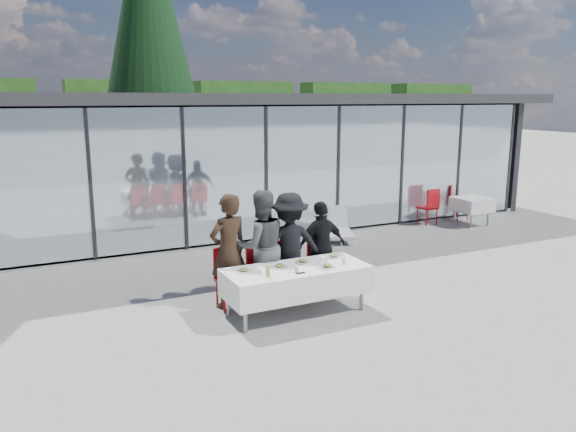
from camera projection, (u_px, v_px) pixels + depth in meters
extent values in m
plane|color=gray|center=(307.00, 302.00, 9.38)|extent=(90.00, 90.00, 0.00)
cube|color=gray|center=(243.00, 207.00, 17.26)|extent=(14.00, 8.00, 0.10)
cube|color=black|center=(203.00, 147.00, 20.37)|extent=(14.00, 0.20, 3.20)
cube|color=black|center=(423.00, 148.00, 19.90)|extent=(0.20, 8.00, 3.20)
cube|color=silver|center=(303.00, 172.00, 13.45)|extent=(13.60, 0.06, 3.10)
cube|color=#2D2D30|center=(246.00, 99.00, 16.23)|extent=(14.80, 8.80, 0.24)
cube|color=#262628|center=(90.00, 186.00, 11.36)|extent=(0.08, 0.10, 3.10)
cube|color=#262628|center=(184.00, 180.00, 12.20)|extent=(0.08, 0.10, 3.10)
cube|color=#262628|center=(266.00, 174.00, 13.03)|extent=(0.08, 0.10, 3.10)
cube|color=#262628|center=(338.00, 170.00, 13.86)|extent=(0.08, 0.10, 3.10)
cube|color=#262628|center=(401.00, 166.00, 14.70)|extent=(0.08, 0.10, 3.10)
cube|color=#262628|center=(458.00, 162.00, 15.53)|extent=(0.08, 0.10, 3.10)
cube|color=#262628|center=(509.00, 159.00, 16.37)|extent=(0.08, 0.10, 3.10)
cube|color=#B20B14|center=(175.00, 210.00, 14.79)|extent=(0.45, 0.45, 0.90)
cube|color=#B20B14|center=(223.00, 202.00, 15.87)|extent=(0.45, 0.45, 0.90)
cube|color=#B20B14|center=(309.00, 198.00, 16.50)|extent=(0.45, 0.45, 0.90)
cube|color=#B20B14|center=(354.00, 190.00, 17.98)|extent=(0.45, 0.45, 0.90)
cube|color=#193D13|center=(123.00, 117.00, 34.40)|extent=(6.50, 2.00, 4.40)
cube|color=#193D13|center=(244.00, 115.00, 37.83)|extent=(6.50, 2.00, 4.40)
cube|color=#193D13|center=(345.00, 114.00, 41.26)|extent=(6.50, 2.00, 4.40)
cube|color=#193D13|center=(431.00, 112.00, 44.70)|extent=(6.50, 2.00, 4.40)
cube|color=white|center=(296.00, 280.00, 8.79)|extent=(2.26, 0.96, 0.42)
cylinder|color=gray|center=(245.00, 309.00, 8.10)|extent=(0.06, 0.06, 0.71)
cylinder|color=gray|center=(362.00, 289.00, 8.95)|extent=(0.06, 0.06, 0.71)
cylinder|color=gray|center=(229.00, 294.00, 8.71)|extent=(0.06, 0.06, 0.71)
cylinder|color=gray|center=(339.00, 277.00, 9.57)|extent=(0.06, 0.06, 0.71)
imported|color=#302015|center=(229.00, 251.00, 9.01)|extent=(0.83, 0.83, 1.87)
cube|color=#B20B14|center=(231.00, 281.00, 9.03)|extent=(0.44, 0.44, 0.05)
cube|color=#B20B14|center=(226.00, 263.00, 9.16)|extent=(0.44, 0.04, 0.55)
cylinder|color=#B20B14|center=(225.00, 300.00, 8.84)|extent=(0.04, 0.04, 0.43)
cylinder|color=#B20B14|center=(246.00, 297.00, 9.00)|extent=(0.04, 0.04, 0.43)
cylinder|color=#B20B14|center=(217.00, 293.00, 9.16)|extent=(0.04, 0.04, 0.43)
cylinder|color=#B20B14|center=(238.00, 290.00, 9.32)|extent=(0.04, 0.04, 0.43)
imported|color=#515151|center=(261.00, 246.00, 9.25)|extent=(1.00, 1.00, 1.89)
cube|color=#B20B14|center=(263.00, 277.00, 9.27)|extent=(0.44, 0.44, 0.05)
cube|color=#B20B14|center=(258.00, 259.00, 9.40)|extent=(0.44, 0.04, 0.55)
cylinder|color=#B20B14|center=(258.00, 295.00, 9.09)|extent=(0.04, 0.04, 0.43)
cylinder|color=#B20B14|center=(278.00, 292.00, 9.24)|extent=(0.04, 0.04, 0.43)
cylinder|color=#B20B14|center=(249.00, 288.00, 9.40)|extent=(0.04, 0.04, 0.43)
cylinder|color=#B20B14|center=(269.00, 285.00, 9.56)|extent=(0.04, 0.04, 0.43)
imported|color=black|center=(289.00, 245.00, 9.48)|extent=(1.38, 1.38, 1.80)
cube|color=#B20B14|center=(291.00, 272.00, 9.50)|extent=(0.44, 0.44, 0.05)
cube|color=#B20B14|center=(286.00, 255.00, 9.62)|extent=(0.44, 0.04, 0.55)
cylinder|color=#B20B14|center=(287.00, 290.00, 9.31)|extent=(0.04, 0.04, 0.43)
cylinder|color=#B20B14|center=(306.00, 287.00, 9.47)|extent=(0.04, 0.04, 0.43)
cylinder|color=#B20B14|center=(277.00, 284.00, 9.63)|extent=(0.04, 0.04, 0.43)
cylinder|color=#B20B14|center=(296.00, 281.00, 9.78)|extent=(0.04, 0.04, 0.43)
imported|color=black|center=(321.00, 247.00, 9.77)|extent=(0.98, 0.98, 1.61)
cube|color=#B20B14|center=(324.00, 267.00, 9.77)|extent=(0.44, 0.44, 0.05)
cube|color=#B20B14|center=(318.00, 251.00, 9.89)|extent=(0.44, 0.04, 0.55)
cylinder|color=#B20B14|center=(319.00, 285.00, 9.58)|extent=(0.04, 0.04, 0.43)
cylinder|color=#B20B14|center=(337.00, 282.00, 9.73)|extent=(0.04, 0.04, 0.43)
cylinder|color=#B20B14|center=(309.00, 279.00, 9.90)|extent=(0.04, 0.04, 0.43)
cylinder|color=#B20B14|center=(327.00, 276.00, 10.05)|extent=(0.04, 0.04, 0.43)
cylinder|color=silver|center=(244.00, 271.00, 8.53)|extent=(0.26, 0.26, 0.01)
ellipsoid|color=tan|center=(244.00, 269.00, 8.53)|extent=(0.15, 0.15, 0.05)
cylinder|color=silver|center=(280.00, 268.00, 8.73)|extent=(0.26, 0.26, 0.01)
ellipsoid|color=#3C6224|center=(280.00, 265.00, 8.72)|extent=(0.15, 0.15, 0.05)
cylinder|color=silver|center=(303.00, 263.00, 8.99)|extent=(0.26, 0.26, 0.01)
ellipsoid|color=tan|center=(303.00, 260.00, 8.99)|extent=(0.15, 0.15, 0.05)
cylinder|color=silver|center=(334.00, 257.00, 9.29)|extent=(0.26, 0.26, 0.01)
ellipsoid|color=#3C6224|center=(334.00, 255.00, 9.28)|extent=(0.15, 0.15, 0.05)
cylinder|color=silver|center=(327.00, 267.00, 8.75)|extent=(0.26, 0.26, 0.01)
ellipsoid|color=#3C6224|center=(327.00, 265.00, 8.74)|extent=(0.15, 0.15, 0.05)
cylinder|color=#83B049|center=(268.00, 271.00, 8.29)|extent=(0.06, 0.06, 0.16)
cylinder|color=silver|center=(297.00, 270.00, 8.48)|extent=(0.07, 0.07, 0.10)
cylinder|color=silver|center=(344.00, 261.00, 8.93)|extent=(0.07, 0.07, 0.10)
cylinder|color=silver|center=(322.00, 265.00, 8.72)|extent=(0.07, 0.07, 0.10)
cube|color=black|center=(301.00, 273.00, 8.46)|extent=(0.14, 0.03, 0.01)
cube|color=white|center=(472.00, 204.00, 14.94)|extent=(0.86, 0.86, 0.36)
cylinder|color=gray|center=(471.00, 215.00, 14.59)|extent=(0.05, 0.05, 0.72)
cylinder|color=gray|center=(488.00, 213.00, 14.85)|extent=(0.05, 0.05, 0.72)
cylinder|color=gray|center=(455.00, 211.00, 15.12)|extent=(0.05, 0.05, 0.72)
cylinder|color=gray|center=(472.00, 209.00, 15.38)|extent=(0.05, 0.05, 0.72)
cube|color=#B20B14|center=(458.00, 204.00, 15.66)|extent=(0.62, 0.62, 0.05)
cube|color=#B20B14|center=(452.00, 194.00, 15.70)|extent=(0.38, 0.29, 0.55)
cylinder|color=#B20B14|center=(458.00, 214.00, 15.47)|extent=(0.04, 0.04, 0.43)
cylinder|color=#B20B14|center=(467.00, 212.00, 15.63)|extent=(0.04, 0.04, 0.43)
cylinder|color=#B20B14|center=(449.00, 211.00, 15.79)|extent=(0.04, 0.04, 0.43)
cylinder|color=#B20B14|center=(458.00, 210.00, 15.94)|extent=(0.04, 0.04, 0.43)
cube|color=#B20B14|center=(427.00, 208.00, 15.09)|extent=(0.47, 0.47, 0.05)
cube|color=#B20B14|center=(433.00, 200.00, 14.87)|extent=(0.44, 0.07, 0.55)
cylinder|color=#B20B14|center=(426.00, 218.00, 14.90)|extent=(0.04, 0.04, 0.43)
cylinder|color=#B20B14|center=(437.00, 217.00, 15.05)|extent=(0.04, 0.04, 0.43)
cylinder|color=#B20B14|center=(417.00, 215.00, 15.22)|extent=(0.04, 0.04, 0.43)
cylinder|color=#B20B14|center=(428.00, 214.00, 15.37)|extent=(0.04, 0.04, 0.43)
cube|color=silver|center=(339.00, 232.00, 13.47)|extent=(1.04, 1.43, 0.08)
cube|color=silver|center=(335.00, 217.00, 13.95)|extent=(0.65, 0.47, 0.54)
cylinder|color=silver|center=(342.00, 243.00, 12.90)|extent=(0.04, 0.04, 0.14)
cylinder|color=silver|center=(360.00, 241.00, 13.12)|extent=(0.04, 0.04, 0.14)
cylinder|color=silver|center=(318.00, 233.00, 13.87)|extent=(0.04, 0.04, 0.14)
cylinder|color=silver|center=(336.00, 231.00, 14.08)|extent=(0.04, 0.04, 0.14)
cylinder|color=#382316|center=(155.00, 162.00, 20.82)|extent=(0.44, 0.44, 2.00)
cone|color=black|center=(148.00, 21.00, 19.78)|extent=(4.00, 4.00, 9.00)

